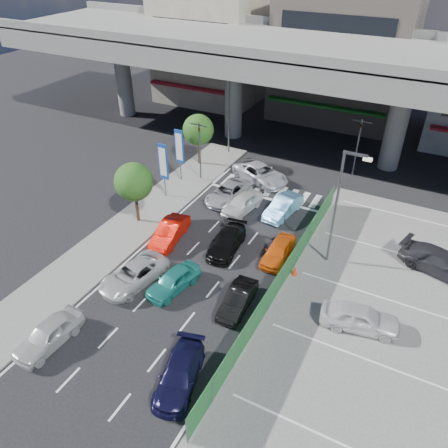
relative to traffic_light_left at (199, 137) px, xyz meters
The scene contains 30 objects.
ground 14.07m from the traffic_light_left, 62.68° to the right, with size 120.00×120.00×0.00m, color black.
parking_lot 20.28m from the traffic_light_left, 30.17° to the right, with size 12.00×28.00×0.06m, color #5A5A58.
sidewalk_left 8.93m from the traffic_light_left, 95.71° to the right, with size 4.00×30.00×0.12m, color #5A5A58.
fence_run 16.20m from the traffic_light_left, 43.73° to the right, with size 0.16×22.00×1.80m, color #22632D, non-canonical shape.
expressway 12.72m from the traffic_light_left, 58.20° to the left, with size 64.00×14.00×10.75m.
building_west 22.39m from the traffic_light_left, 116.14° to the left, with size 12.00×10.90×13.00m.
building_center 22.15m from the traffic_light_left, 73.53° to the left, with size 14.00×10.90×15.00m.
traffic_light_left is the anchor object (origin of this frame).
traffic_light_right 13.63m from the traffic_light_left, 30.89° to the left, with size 1.60×1.24×5.20m.
street_lamp_right 14.68m from the traffic_light_left, 24.16° to the right, with size 1.65×0.22×8.00m.
street_lamp_left 6.06m from the traffic_light_left, 91.20° to the left, with size 1.65×0.22×8.00m.
signboard_near 4.22m from the traffic_light_left, 104.02° to the right, with size 0.80×0.14×4.70m.
signboard_far 1.93m from the traffic_light_left, 144.30° to the right, with size 0.80×0.14×4.70m.
tree_near 8.06m from the traffic_light_left, 95.71° to the right, with size 2.80×2.80×4.80m.
tree_far 3.02m from the traffic_light_left, 122.62° to the left, with size 2.80×2.80×4.80m.
van_white_back_left 20.07m from the traffic_light_left, 83.83° to the right, with size 1.63×4.05×1.38m, color silver.
minivan_navy_back 21.15m from the traffic_light_left, 62.73° to the right, with size 1.74×4.28×1.24m, color black.
sedan_white_mid_left 14.45m from the traffic_light_left, 77.01° to the right, with size 2.17×4.71×1.31m, color silver.
taxi_teal_mid 14.59m from the traffic_light_left, 66.61° to the right, with size 1.55×3.84×1.31m, color teal.
hatch_black_mid_right 16.36m from the traffic_light_left, 52.19° to the right, with size 1.29×3.69×1.21m, color black.
taxi_orange_left 9.85m from the traffic_light_left, 73.49° to the right, with size 1.46×4.19×1.38m, color red.
sedan_black_mid 10.96m from the traffic_light_left, 50.02° to the right, with size 1.74×4.28×1.24m, color black.
taxi_orange_right 13.00m from the traffic_light_left, 35.61° to the right, with size 1.52×3.79×1.29m, color orange.
wagon_silver_front_left 5.36m from the traffic_light_left, 28.54° to the right, with size 2.14×4.64×1.29m, color #A3A4AA.
sedan_white_front_mid 7.08m from the traffic_light_left, 29.04° to the right, with size 1.63×4.05×1.38m, color silver.
kei_truck_front_right 9.34m from the traffic_light_left, 13.45° to the right, with size 1.46×4.19×1.38m, color #67A9E2.
crossing_wagon_silver 6.14m from the traffic_light_left, 23.79° to the left, with size 2.45×5.32×1.48m, color silver.
parked_sedan_white 20.04m from the traffic_light_left, 33.70° to the right, with size 1.72×4.27×1.45m, color silver.
parked_sedan_dgrey 20.47m from the traffic_light_left, 10.91° to the right, with size 2.06×5.07×1.47m, color #2F2E34.
traffic_cone 14.92m from the traffic_light_left, 35.54° to the right, with size 0.36×0.36×0.71m, color red.
Camera 1 is at (11.42, -17.35, 18.48)m, focal length 35.00 mm.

